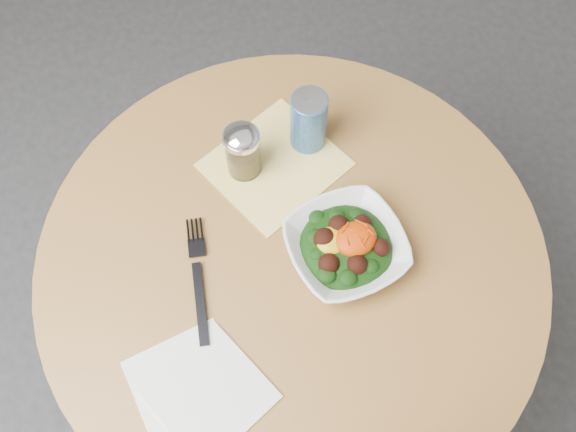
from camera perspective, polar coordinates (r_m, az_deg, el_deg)
name	(u,v)px	position (r m, az deg, el deg)	size (l,w,h in m)	color
ground	(290,359)	(1.84, 0.22, -12.62)	(6.00, 6.00, 0.00)	#303033
table	(291,293)	(1.31, 0.30, -6.85)	(0.90, 0.90, 0.75)	black
cloth_napkin	(275,165)	(1.21, -1.18, 4.60)	(0.23, 0.21, 0.00)	yellow
paper_napkins	(198,389)	(1.07, -7.98, -15.02)	(0.21, 0.21, 0.00)	white
salad_bowl	(346,246)	(1.11, 5.19, -2.68)	(0.21, 0.21, 0.08)	white
fork	(198,275)	(1.12, -7.98, -5.21)	(0.10, 0.23, 0.00)	black
spice_shaker	(243,151)	(1.16, -4.05, 5.76)	(0.07, 0.07, 0.12)	silver
beverage_can	(309,121)	(1.19, 1.84, 8.45)	(0.07, 0.07, 0.13)	navy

